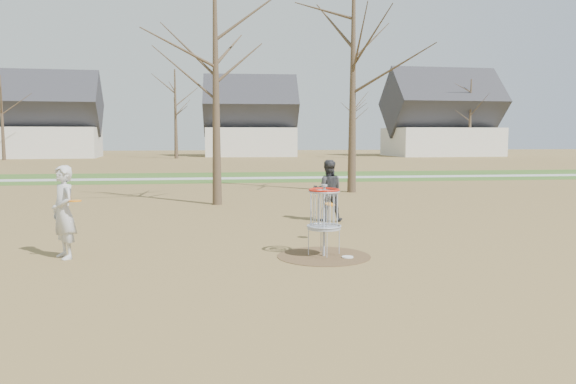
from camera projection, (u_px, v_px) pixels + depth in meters
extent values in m
plane|color=brown|center=(324.00, 256.00, 10.78)|extent=(160.00, 160.00, 0.00)
cube|color=#2D5119|center=(252.00, 177.00, 31.50)|extent=(160.00, 8.00, 0.01)
cube|color=#9E9E99|center=(253.00, 178.00, 30.51)|extent=(160.00, 1.50, 0.01)
cylinder|color=#47331E|center=(324.00, 256.00, 10.78)|extent=(1.80, 1.80, 0.01)
imported|color=beige|center=(64.00, 212.00, 10.52)|extent=(0.72, 0.77, 1.76)
imported|color=#323437|center=(328.00, 191.00, 15.16)|extent=(0.89, 0.74, 1.66)
cylinder|color=white|center=(348.00, 257.00, 10.62)|extent=(0.22, 0.22, 0.02)
cylinder|color=orange|center=(330.00, 204.00, 12.28)|extent=(0.23, 0.22, 0.09)
cylinder|color=orange|center=(75.00, 201.00, 10.33)|extent=(0.22, 0.22, 0.02)
cylinder|color=#9EA3AD|center=(324.00, 222.00, 10.71)|extent=(0.05, 0.05, 1.35)
cylinder|color=#9EA3AD|center=(324.00, 228.00, 10.72)|extent=(0.64, 0.64, 0.04)
torus|color=#9EA3AD|center=(324.00, 192.00, 10.65)|extent=(0.60, 0.60, 0.04)
torus|color=red|center=(324.00, 190.00, 10.65)|extent=(0.60, 0.60, 0.04)
cone|color=#382B1E|center=(216.00, 92.00, 18.54)|extent=(0.32, 0.32, 7.50)
cone|color=#382B1E|center=(353.00, 87.00, 22.64)|extent=(0.36, 0.36, 8.50)
cone|color=#382B1E|center=(2.00, 118.00, 52.96)|extent=(0.36, 0.36, 8.00)
cone|color=#382B1E|center=(176.00, 114.00, 56.93)|extent=(0.40, 0.40, 9.00)
cone|color=#382B1E|center=(351.00, 124.00, 58.34)|extent=(0.32, 0.32, 7.00)
cone|color=#382B1E|center=(470.00, 118.00, 62.03)|extent=(0.38, 0.38, 8.50)
cube|color=silver|center=(44.00, 142.00, 59.37)|extent=(11.46, 7.75, 3.20)
pyramid|color=#2D2D33|center=(43.00, 110.00, 59.03)|extent=(12.01, 7.79, 3.55)
cube|color=silver|center=(251.00, 142.00, 64.16)|extent=(10.24, 7.34, 3.20)
pyramid|color=#2D2D33|center=(251.00, 112.00, 63.82)|extent=(10.74, 7.36, 3.55)
cube|color=silver|center=(441.00, 142.00, 65.00)|extent=(12.40, 8.62, 3.20)
pyramid|color=#2D2D33|center=(442.00, 110.00, 64.64)|extent=(13.00, 8.65, 4.06)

